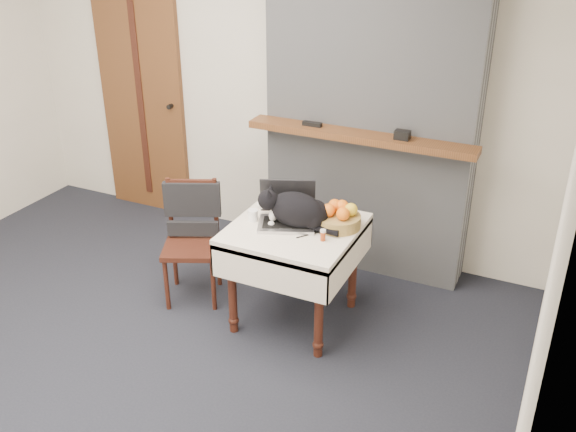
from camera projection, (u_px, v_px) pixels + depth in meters
name	position (u px, v px, depth m)	size (l,w,h in m)	color
ground	(122.00, 366.00, 3.91)	(4.50, 4.50, 0.00)	black
room_shell	(139.00, 61.00, 3.51)	(4.52, 4.01, 2.61)	beige
door	(142.00, 100.00, 5.53)	(0.82, 0.10, 2.00)	brown
chimney	(372.00, 100.00, 4.49)	(1.62, 0.48, 2.60)	gray
side_table	(295.00, 242.00, 4.10)	(0.78, 0.78, 0.70)	#3A1810
laptop	(287.00, 212.00, 4.08)	(0.44, 0.42, 0.26)	#B7B7BC
cat	(298.00, 210.00, 4.00)	(0.55, 0.30, 0.26)	black
cream_jar	(253.00, 215.00, 4.11)	(0.07, 0.07, 0.07)	white
pill_bottle	(323.00, 235.00, 3.87)	(0.04, 0.04, 0.07)	#993712
fruit_basket	(339.00, 217.00, 4.02)	(0.28, 0.28, 0.16)	#A48442
desk_clutter	(317.00, 231.00, 3.99)	(0.13, 0.02, 0.01)	black
chair	(192.00, 223.00, 4.44)	(0.50, 0.50, 0.85)	#3A1810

